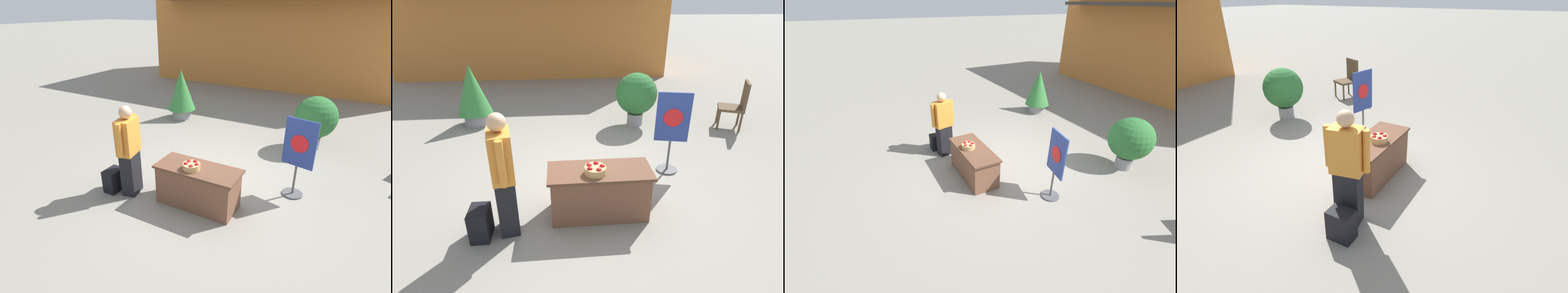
{
  "view_description": "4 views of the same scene",
  "coord_description": "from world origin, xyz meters",
  "views": [
    {
      "loc": [
        2.13,
        -4.68,
        3.08
      ],
      "look_at": [
        -0.43,
        -0.0,
        0.62
      ],
      "focal_mm": 28.0,
      "sensor_mm": 36.0,
      "label": 1
    },
    {
      "loc": [
        -0.4,
        -4.36,
        2.76
      ],
      "look_at": [
        -0.01,
        -0.2,
        0.73
      ],
      "focal_mm": 28.0,
      "sensor_mm": 36.0,
      "label": 2
    },
    {
      "loc": [
        4.5,
        -2.92,
        3.49
      ],
      "look_at": [
        0.47,
        -0.9,
        0.96
      ],
      "focal_mm": 24.0,
      "sensor_mm": 36.0,
      "label": 3
    },
    {
      "loc": [
        -3.89,
        -3.03,
        2.86
      ],
      "look_at": [
        0.23,
        -0.71,
        0.45
      ],
      "focal_mm": 28.0,
      "sensor_mm": 36.0,
      "label": 4
    }
  ],
  "objects": [
    {
      "name": "person_visitor",
      "position": [
        -1.13,
        -1.11,
        0.83
      ],
      "size": [
        0.34,
        0.6,
        1.63
      ],
      "rotation": [
        0.0,
        0.0,
        0.2
      ],
      "color": "black",
      "rests_on": "ground_plane"
    },
    {
      "name": "apple_basket",
      "position": [
        0.01,
        -0.95,
        0.76
      ],
      "size": [
        0.28,
        0.28,
        0.13
      ],
      "color": "tan",
      "rests_on": "display_table"
    },
    {
      "name": "poster_board",
      "position": [
        1.44,
        0.21,
        0.77
      ],
      "size": [
        0.55,
        0.36,
        1.42
      ],
      "rotation": [
        0.0,
        0.0,
        -1.79
      ],
      "color": "#4C4C51",
      "rests_on": "ground_plane"
    },
    {
      "name": "backpack",
      "position": [
        -1.47,
        -1.21,
        0.21
      ],
      "size": [
        0.24,
        0.34,
        0.42
      ],
      "color": "black",
      "rests_on": "ground_plane"
    },
    {
      "name": "ground_plane",
      "position": [
        0.0,
        0.0,
        0.0
      ],
      "size": [
        120.0,
        120.0,
        0.0
      ],
      "primitive_type": "plane",
      "color": "gray"
    },
    {
      "name": "potted_plant_far_left",
      "position": [
        -2.44,
        2.81,
        0.79
      ],
      "size": [
        0.81,
        0.81,
        1.44
      ],
      "color": "gray",
      "rests_on": "ground_plane"
    },
    {
      "name": "display_table",
      "position": [
        0.09,
        -0.86,
        0.35
      ],
      "size": [
        1.4,
        0.61,
        0.7
      ],
      "color": "brown",
      "rests_on": "ground_plane"
    },
    {
      "name": "potted_plant_near_left",
      "position": [
        1.37,
        2.45,
        0.74
      ],
      "size": [
        0.96,
        0.96,
        1.25
      ],
      "color": "gray",
      "rests_on": "ground_plane"
    }
  ]
}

